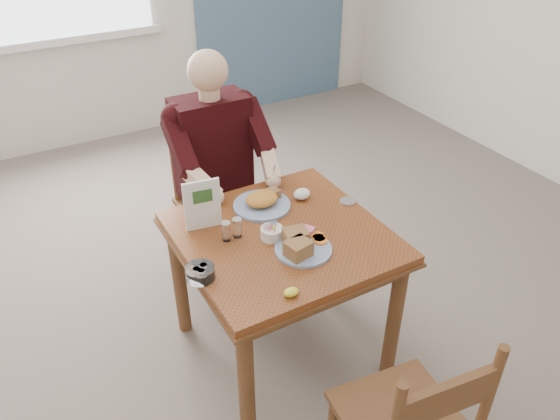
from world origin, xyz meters
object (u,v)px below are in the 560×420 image
diner (218,158)px  far_plate (262,201)px  chair_far (215,201)px  near_plate (301,245)px  table (282,252)px

diner → far_plate: (0.03, -0.47, -0.03)m
chair_far → diner: size_ratio=0.69×
near_plate → far_plate: near_plate is taller
chair_far → diner: 0.34m
table → chair_far: chair_far is taller
far_plate → table: bearing=-96.6°
table → far_plate: 0.28m
chair_far → diner: (0.00, -0.09, 0.33)m
diner → chair_far: bearing=90.0°
table → far_plate: (0.03, 0.24, 0.14)m
table → diner: (0.00, 0.71, 0.17)m
table → far_plate: bearing=83.4°
table → chair_far: 0.81m
table → diner: diner is taller
table → near_plate: (0.01, -0.15, 0.14)m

